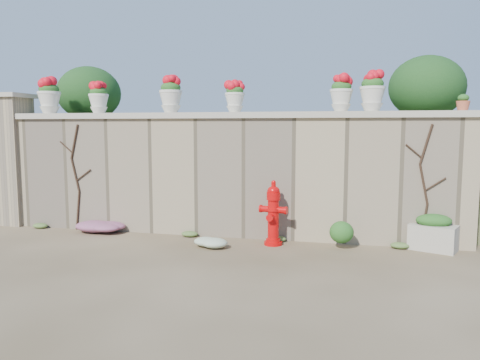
% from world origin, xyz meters
% --- Properties ---
extents(ground, '(80.00, 80.00, 0.00)m').
position_xyz_m(ground, '(0.00, 0.00, 0.00)').
color(ground, brown).
rests_on(ground, ground).
extents(stone_wall, '(8.00, 0.40, 2.00)m').
position_xyz_m(stone_wall, '(0.00, 1.80, 1.00)').
color(stone_wall, '#998666').
rests_on(stone_wall, ground).
extents(wall_cap, '(8.10, 0.52, 0.10)m').
position_xyz_m(wall_cap, '(0.00, 1.80, 2.05)').
color(wall_cap, '#B7AF9A').
rests_on(wall_cap, stone_wall).
extents(gate_pillar, '(0.72, 0.72, 2.48)m').
position_xyz_m(gate_pillar, '(-4.15, 1.80, 1.26)').
color(gate_pillar, '#998666').
rests_on(gate_pillar, ground).
extents(raised_fill, '(9.00, 6.00, 2.00)m').
position_xyz_m(raised_fill, '(0.00, 5.00, 1.00)').
color(raised_fill, '#384C23').
rests_on(raised_fill, ground).
extents(back_shrub_left, '(1.30, 1.30, 1.10)m').
position_xyz_m(back_shrub_left, '(-3.20, 3.00, 2.55)').
color(back_shrub_left, '#143814').
rests_on(back_shrub_left, raised_fill).
extents(back_shrub_right, '(1.30, 1.30, 1.10)m').
position_xyz_m(back_shrub_right, '(3.40, 3.00, 2.55)').
color(back_shrub_right, '#143814').
rests_on(back_shrub_right, raised_fill).
extents(vine_left, '(0.60, 0.04, 1.91)m').
position_xyz_m(vine_left, '(-2.67, 1.58, 0.99)').
color(vine_left, black).
rests_on(vine_left, ground).
extents(vine_right, '(0.60, 0.04, 1.91)m').
position_xyz_m(vine_right, '(3.23, 1.58, 0.99)').
color(vine_right, black).
rests_on(vine_right, ground).
extents(fire_hydrant, '(0.44, 0.31, 1.02)m').
position_xyz_m(fire_hydrant, '(0.97, 1.29, 0.51)').
color(fire_hydrant, '#C60708').
rests_on(fire_hydrant, ground).
extents(planter_box, '(0.76, 0.61, 0.55)m').
position_xyz_m(planter_box, '(3.38, 1.54, 0.26)').
color(planter_box, '#B7AF9A').
rests_on(planter_box, ground).
extents(green_shrub, '(0.63, 0.56, 0.59)m').
position_xyz_m(green_shrub, '(1.97, 1.33, 0.30)').
color(green_shrub, '#1E5119').
rests_on(green_shrub, ground).
extents(magenta_clump, '(0.98, 0.65, 0.26)m').
position_xyz_m(magenta_clump, '(-2.17, 1.43, 0.13)').
color(magenta_clump, '#C928A0').
rests_on(magenta_clump, ground).
extents(white_flowers, '(0.54, 0.43, 0.19)m').
position_xyz_m(white_flowers, '(0.04, 0.92, 0.10)').
color(white_flowers, white).
rests_on(white_flowers, ground).
extents(urn_pot_0, '(0.41, 0.41, 0.65)m').
position_xyz_m(urn_pot_0, '(-3.30, 1.80, 2.42)').
color(urn_pot_0, silver).
rests_on(urn_pot_0, wall_cap).
extents(urn_pot_1, '(0.35, 0.35, 0.55)m').
position_xyz_m(urn_pot_1, '(-2.30, 1.80, 2.37)').
color(urn_pot_1, silver).
rests_on(urn_pot_1, wall_cap).
extents(urn_pot_2, '(0.40, 0.40, 0.62)m').
position_xyz_m(urn_pot_2, '(-0.92, 1.80, 2.41)').
color(urn_pot_2, silver).
rests_on(urn_pot_2, wall_cap).
extents(urn_pot_3, '(0.33, 0.33, 0.52)m').
position_xyz_m(urn_pot_3, '(0.22, 1.80, 2.36)').
color(urn_pot_3, silver).
rests_on(urn_pot_3, wall_cap).
extents(urn_pot_4, '(0.36, 0.36, 0.57)m').
position_xyz_m(urn_pot_4, '(1.96, 1.80, 2.38)').
color(urn_pot_4, silver).
rests_on(urn_pot_4, wall_cap).
extents(urn_pot_5, '(0.39, 0.39, 0.62)m').
position_xyz_m(urn_pot_5, '(2.43, 1.80, 2.41)').
color(urn_pot_5, silver).
rests_on(urn_pot_5, wall_cap).
extents(terracotta_pot, '(0.20, 0.20, 0.24)m').
position_xyz_m(terracotta_pot, '(3.75, 1.80, 2.21)').
color(terracotta_pot, '#BC5839').
rests_on(terracotta_pot, wall_cap).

